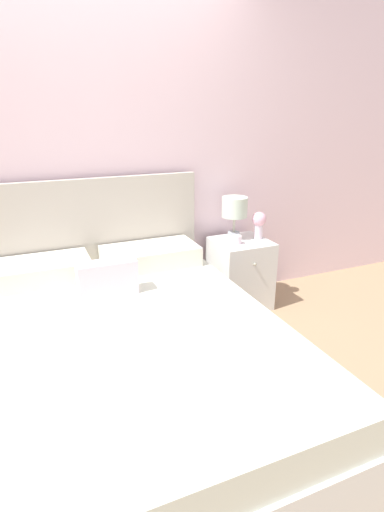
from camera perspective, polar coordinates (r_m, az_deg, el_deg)
ground_plane at (r=3.30m, az=-13.50°, el=-8.61°), size 12.00×12.00×0.00m
wall_back at (r=3.00m, az=-15.81°, el=14.47°), size 8.00×0.06×2.60m
bed at (r=2.34m, az=-9.65°, el=-13.49°), size 1.66×2.11×1.11m
nightstand at (r=3.34m, az=6.86°, el=-2.47°), size 0.43×0.44×0.57m
table_lamp at (r=3.22m, az=6.11°, el=6.66°), size 0.20×0.20×0.34m
flower_vase at (r=3.28m, az=9.57°, el=4.74°), size 0.12×0.12×0.22m
teacup at (r=3.14m, az=6.39°, el=2.25°), size 0.12×0.12×0.07m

